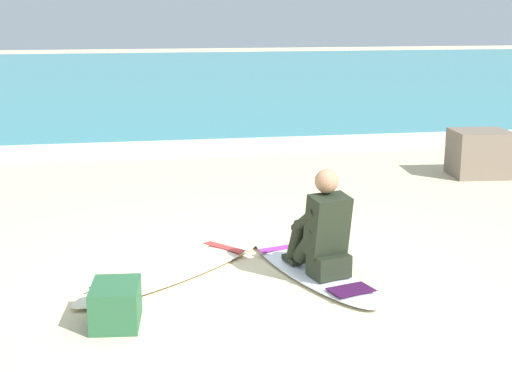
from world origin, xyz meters
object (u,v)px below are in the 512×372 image
at_px(surfboard_main, 311,269).
at_px(beach_bag, 116,304).
at_px(surfer_seated, 322,233).
at_px(surfboard_spare_near, 177,269).
at_px(shoreline_rock, 480,153).

xyz_separation_m(surfboard_main, beach_bag, (-1.76, -0.81, 0.12)).
height_order(surfer_seated, beach_bag, surfer_seated).
distance_m(surfboard_main, surfer_seated, 0.44).
bearing_deg(surfboard_main, surfboard_spare_near, 168.61).
distance_m(surfer_seated, shoreline_rock, 4.96).
height_order(surfboard_main, surfer_seated, surfer_seated).
bearing_deg(surfboard_main, surfer_seated, -74.04).
xyz_separation_m(surfboard_main, shoreline_rock, (3.41, 3.48, 0.30)).
xyz_separation_m(surfboard_spare_near, beach_bag, (-0.55, -1.05, 0.12)).
relative_size(surfer_seated, beach_bag, 1.97).
bearing_deg(shoreline_rock, surfboard_main, -134.42).
relative_size(surfboard_main, beach_bag, 4.43).
distance_m(surfer_seated, beach_bag, 1.93).
bearing_deg(surfboard_spare_near, shoreline_rock, 35.02).
bearing_deg(shoreline_rock, beach_bag, -140.29).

